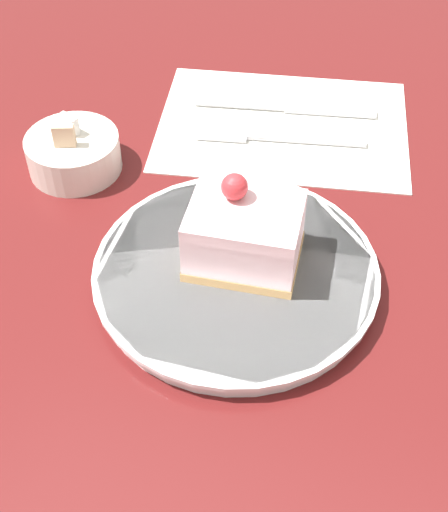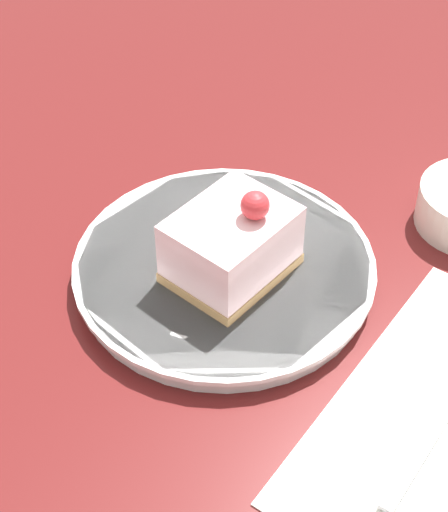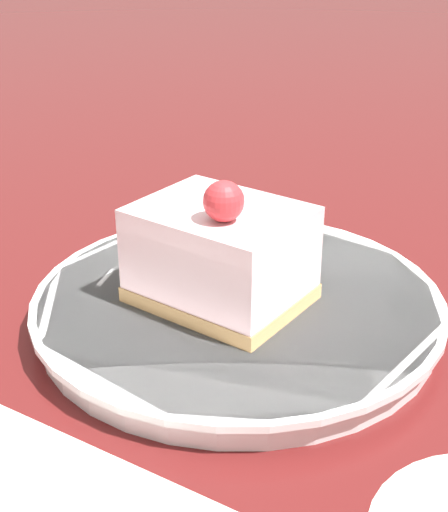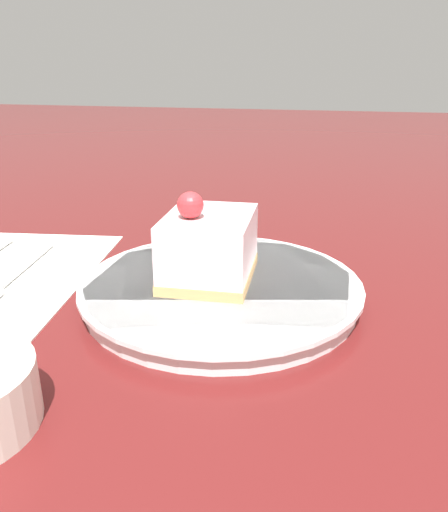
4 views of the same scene
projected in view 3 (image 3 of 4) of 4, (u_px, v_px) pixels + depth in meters
ground_plane at (315, 321)px, 0.42m from camera, size 4.00×4.00×0.00m
plate at (238, 305)px, 0.41m from camera, size 0.24×0.24×0.02m
cake_slice at (221, 254)px, 0.39m from camera, size 0.08×0.09×0.08m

